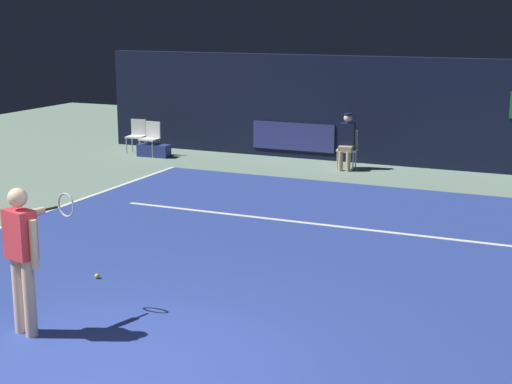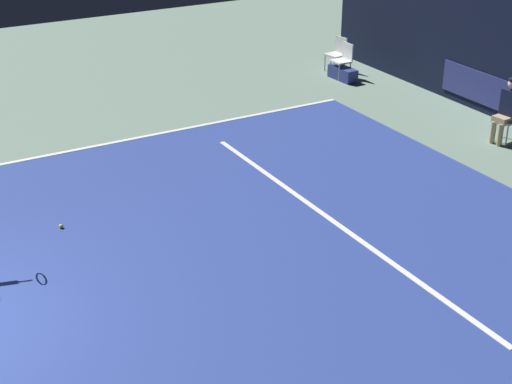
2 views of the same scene
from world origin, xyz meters
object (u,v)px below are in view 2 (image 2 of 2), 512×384
Objects in this scene: courtside_chair_near at (343,58)px; tennis_ball at (61,226)px; equipment_bag at (343,73)px; line_judge_on_chair at (507,110)px; courtside_chair_far at (337,52)px.

tennis_ball is (4.39, -8.61, -0.46)m from courtside_chair_near.
equipment_bag is (-4.25, 8.52, 0.11)m from tennis_ball.
courtside_chair_near is at bearing -176.27° from line_judge_on_chair.
tennis_ball is (-0.77, -8.95, -0.64)m from line_judge_on_chair.
courtside_chair_near is 9.68m from tennis_ball.
courtside_chair_near is at bearing 117.02° from tennis_ball.
equipment_bag is at bearing -34.70° from courtside_chair_near.
courtside_chair_near is 12.94× the size of tennis_ball.
equipment_bag is (0.14, -0.09, -0.34)m from courtside_chair_near.
tennis_ball is 9.52m from equipment_bag.
courtside_chair_far is 12.94× the size of tennis_ball.
line_judge_on_chair is 5.07m from equipment_bag.
line_judge_on_chair is at bearing 3.73° from courtside_chair_near.
line_judge_on_chair reaches higher than tennis_ball.
courtside_chair_near is at bearing -20.32° from courtside_chair_far.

